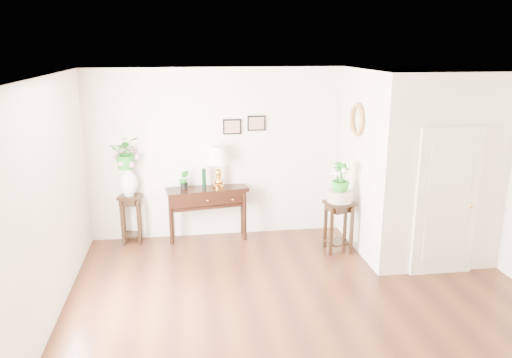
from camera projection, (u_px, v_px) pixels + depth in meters
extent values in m
cube|color=#522C17|center=(309.00, 312.00, 6.07)|extent=(6.00, 5.50, 0.02)
cube|color=white|center=(317.00, 78.00, 5.34)|extent=(6.00, 5.50, 0.02)
cube|color=silver|center=(271.00, 152.00, 8.33)|extent=(6.00, 0.02, 2.80)
cube|color=silver|center=(426.00, 337.00, 3.08)|extent=(6.00, 0.02, 2.80)
cube|color=silver|center=(38.00, 215.00, 5.28)|extent=(0.02, 5.50, 2.80)
cube|color=silver|center=(416.00, 161.00, 7.70)|extent=(1.80, 1.95, 2.80)
cube|color=beige|center=(447.00, 203.00, 6.83)|extent=(0.90, 0.05, 2.10)
cube|color=black|center=(232.00, 127.00, 8.10)|extent=(0.30, 0.02, 0.25)
cube|color=black|center=(256.00, 123.00, 8.15)|extent=(0.30, 0.02, 0.25)
torus|color=#BD824D|center=(357.00, 120.00, 7.51)|extent=(0.07, 0.51, 0.51)
cube|color=black|center=(208.00, 213.00, 8.26)|extent=(1.37, 0.63, 0.88)
cube|color=gold|center=(218.00, 167.00, 8.08)|extent=(0.40, 0.40, 0.70)
cylinder|color=black|center=(204.00, 178.00, 8.09)|extent=(0.08, 0.08, 0.32)
imported|color=#228024|center=(184.00, 180.00, 8.05)|extent=(0.18, 0.15, 0.30)
cube|color=black|center=(131.00, 219.00, 8.09)|extent=(0.39, 0.39, 0.81)
imported|color=#228024|center=(127.00, 155.00, 7.81)|extent=(0.49, 0.43, 0.53)
cube|color=black|center=(338.00, 226.00, 7.77)|extent=(0.49, 0.49, 0.81)
cylinder|color=silver|center=(340.00, 196.00, 7.65)|extent=(0.41, 0.41, 0.17)
imported|color=#228024|center=(341.00, 178.00, 7.57)|extent=(0.37, 0.37, 0.49)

